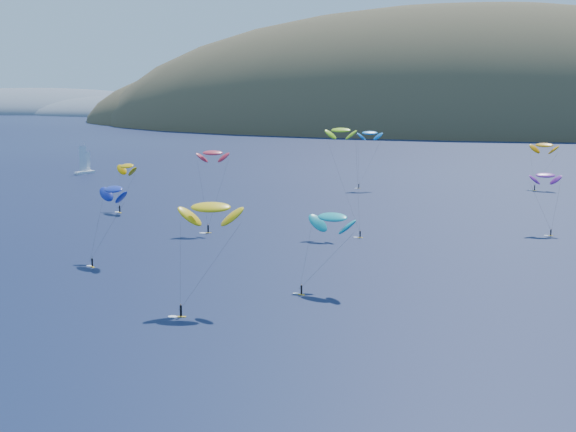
# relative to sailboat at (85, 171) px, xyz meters

# --- Properties ---
(ground) EXTENTS (2800.00, 2800.00, 0.00)m
(ground) POSITION_rel_sailboat_xyz_m (107.44, -205.03, -0.98)
(ground) COLOR black
(ground) RESTS_ON ground
(island) EXTENTS (730.00, 300.00, 210.00)m
(island) POSITION_rel_sailboat_xyz_m (146.83, 357.33, -11.72)
(island) COLOR #3D3526
(island) RESTS_ON ground
(headland) EXTENTS (460.00, 250.00, 60.00)m
(headland) POSITION_rel_sailboat_xyz_m (-337.83, 545.04, -4.34)
(headland) COLOR slate
(headland) RESTS_ON ground
(sailboat) EXTENTS (10.26, 9.39, 12.24)m
(sailboat) POSITION_rel_sailboat_xyz_m (0.00, 0.00, 0.00)
(sailboat) COLOR white
(sailboat) RESTS_ON ground
(kitesurfer_1) EXTENTS (9.35, 10.55, 14.68)m
(kitesurfer_1) POSITION_rel_sailboat_xyz_m (55.13, -75.17, 11.26)
(kitesurfer_1) COLOR yellow
(kitesurfer_1) RESTS_ON ground
(kitesurfer_2) EXTENTS (10.72, 13.03, 18.49)m
(kitesurfer_2) POSITION_rel_sailboat_xyz_m (110.73, -158.14, 14.71)
(kitesurfer_2) COLOR yellow
(kitesurfer_2) RESTS_ON ground
(kitesurfer_3) EXTENTS (11.15, 12.24, 26.04)m
(kitesurfer_3) POSITION_rel_sailboat_xyz_m (118.12, -88.42, 22.96)
(kitesurfer_3) COLOR yellow
(kitesurfer_3) RESTS_ON ground
(kitesurfer_4) EXTENTS (9.03, 7.19, 20.64)m
(kitesurfer_4) POSITION_rel_sailboat_xyz_m (112.77, -11.35, 17.34)
(kitesurfer_4) COLOR yellow
(kitesurfer_4) RESTS_ON ground
(kitesurfer_5) EXTENTS (10.10, 11.77, 14.84)m
(kitesurfer_5) POSITION_rel_sailboat_xyz_m (127.50, -142.71, 11.29)
(kitesurfer_5) COLOR yellow
(kitesurfer_5) RESTS_ON ground
(kitesurfer_6) EXTENTS (7.66, 9.11, 15.40)m
(kitesurfer_6) POSITION_rel_sailboat_xyz_m (165.94, -78.20, 12.38)
(kitesurfer_6) COLOR yellow
(kitesurfer_6) RESTS_ON ground
(kitesurfer_9) EXTENTS (8.28, 10.36, 20.55)m
(kitesurfer_9) POSITION_rel_sailboat_xyz_m (88.02, -95.49, 17.39)
(kitesurfer_9) COLOR yellow
(kitesurfer_9) RESTS_ON ground
(kitesurfer_10) EXTENTS (9.49, 13.74, 16.53)m
(kitesurfer_10) POSITION_rel_sailboat_xyz_m (80.05, -131.87, 13.10)
(kitesurfer_10) COLOR yellow
(kitesurfer_10) RESTS_ON ground
(kitesurfer_11) EXTENTS (10.42, 13.32, 16.97)m
(kitesurfer_11) POSITION_rel_sailboat_xyz_m (169.33, 3.11, 13.32)
(kitesurfer_11) COLOR yellow
(kitesurfer_11) RESTS_ON ground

